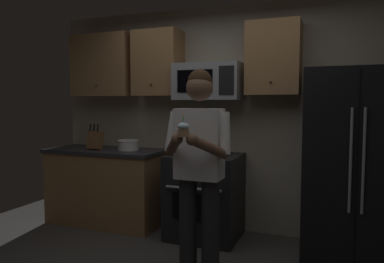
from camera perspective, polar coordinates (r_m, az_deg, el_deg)
The scene contains 10 objects.
wall_back at distance 4.32m, azimuth 5.64°, elevation 1.96°, with size 4.40×0.10×2.60m, color #B7AD99.
oven_range at distance 4.12m, azimuth 2.01°, elevation -9.96°, with size 0.76×0.70×0.93m.
microwave at distance 4.11m, azimuth 2.61°, elevation 7.72°, with size 0.74×0.41×0.40m.
refrigerator at distance 3.77m, azimuth 23.93°, elevation -4.86°, with size 0.90×0.75×1.80m.
cabinet_row_upper at distance 4.39m, azimuth -4.40°, elevation 10.51°, with size 2.78×0.36×0.76m.
counter_left at distance 4.71m, azimuth -13.15°, elevation -8.22°, with size 1.44×0.66×0.92m.
knife_block at distance 4.65m, azimuth -14.79°, elevation -1.28°, with size 0.16×0.15×0.32m.
bowl_large_white at distance 4.49m, azimuth -9.86°, elevation -2.04°, with size 0.26×0.26×0.12m.
person at distance 3.04m, azimuth 1.06°, elevation -4.85°, with size 0.60×0.48×1.76m.
cupcake at distance 2.70m, azimuth -1.35°, elevation 0.32°, with size 0.09×0.09×0.17m.
Camera 1 is at (1.17, -2.40, 1.49)m, focal length 34.34 mm.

